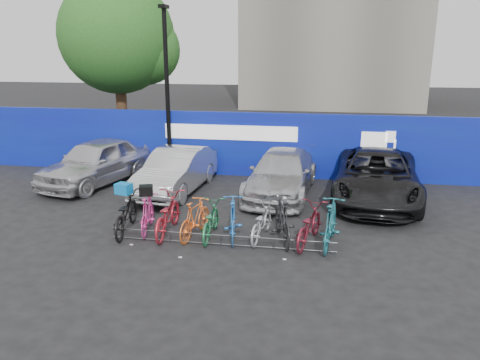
% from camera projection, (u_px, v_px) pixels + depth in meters
% --- Properties ---
extents(ground, '(100.00, 100.00, 0.00)m').
position_uv_depth(ground, '(226.00, 237.00, 12.06)').
color(ground, black).
rests_on(ground, ground).
extents(hoarding, '(22.00, 0.18, 2.40)m').
position_uv_depth(hoarding, '(257.00, 145.00, 17.42)').
color(hoarding, '#0A2697').
rests_on(hoarding, ground).
extents(tree, '(5.40, 5.20, 7.80)m').
position_uv_depth(tree, '(122.00, 39.00, 21.29)').
color(tree, '#382314').
rests_on(tree, ground).
extents(lamppost, '(0.25, 0.50, 6.11)m').
position_uv_depth(lamppost, '(167.00, 89.00, 16.80)').
color(lamppost, black).
rests_on(lamppost, ground).
extents(bike_rack, '(5.60, 0.03, 0.30)m').
position_uv_depth(bike_rack, '(221.00, 240.00, 11.44)').
color(bike_rack, '#595B60').
rests_on(bike_rack, ground).
extents(car_0, '(3.01, 5.00, 1.59)m').
position_uv_depth(car_0, '(96.00, 162.00, 16.58)').
color(car_0, silver).
rests_on(car_0, ground).
extents(car_1, '(1.93, 4.50, 1.44)m').
position_uv_depth(car_1, '(176.00, 171.00, 15.64)').
color(car_1, '#AEAFB3').
rests_on(car_1, ground).
extents(car_2, '(2.37, 4.97, 1.40)m').
position_uv_depth(car_2, '(282.00, 174.00, 15.38)').
color(car_2, '#AFB1B5').
rests_on(car_2, ground).
extents(car_3, '(3.09, 5.80, 1.55)m').
position_uv_depth(car_3, '(377.00, 176.00, 14.78)').
color(car_3, black).
rests_on(car_3, ground).
extents(bike_0, '(0.97, 2.09, 1.06)m').
position_uv_depth(bike_0, '(125.00, 213.00, 12.23)').
color(bike_0, black).
rests_on(bike_0, ground).
extents(bike_1, '(0.76, 1.74, 1.01)m').
position_uv_depth(bike_1, '(147.00, 213.00, 12.26)').
color(bike_1, '#ED3C98').
rests_on(bike_1, ground).
extents(bike_2, '(0.76, 2.03, 1.06)m').
position_uv_depth(bike_2, '(167.00, 215.00, 12.11)').
color(bike_2, '#A81F2C').
rests_on(bike_2, ground).
extents(bike_3, '(0.80, 1.73, 1.00)m').
position_uv_depth(bike_3, '(195.00, 219.00, 11.91)').
color(bike_3, orange).
rests_on(bike_3, ground).
extents(bike_4, '(0.65, 1.76, 0.92)m').
position_uv_depth(bike_4, '(210.00, 220.00, 11.90)').
color(bike_4, '#237646').
rests_on(bike_4, ground).
extents(bike_5, '(0.79, 1.83, 1.07)m').
position_uv_depth(bike_5, '(233.00, 219.00, 11.81)').
color(bike_5, blue).
rests_on(bike_5, ground).
extents(bike_6, '(0.85, 1.78, 0.90)m').
position_uv_depth(bike_6, '(261.00, 222.00, 11.82)').
color(bike_6, '#A9AAB0').
rests_on(bike_6, ground).
extents(bike_7, '(1.02, 2.00, 1.16)m').
position_uv_depth(bike_7, '(282.00, 219.00, 11.63)').
color(bike_7, '#242426').
rests_on(bike_7, ground).
extents(bike_8, '(1.11, 1.99, 0.99)m').
position_uv_depth(bike_8, '(309.00, 225.00, 11.49)').
color(bike_8, maroon).
rests_on(bike_8, ground).
extents(bike_9, '(0.83, 2.00, 1.17)m').
position_uv_depth(bike_9, '(330.00, 224.00, 11.33)').
color(bike_9, '#1D646E').
rests_on(bike_9, ground).
extents(cargo_crate, '(0.45, 0.38, 0.28)m').
position_uv_depth(cargo_crate, '(124.00, 189.00, 12.04)').
color(cargo_crate, '#0B6AB5').
rests_on(cargo_crate, bike_0).
extents(cargo_topcase, '(0.43, 0.40, 0.25)m').
position_uv_depth(cargo_topcase, '(146.00, 190.00, 12.09)').
color(cargo_topcase, black).
rests_on(cargo_topcase, bike_1).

